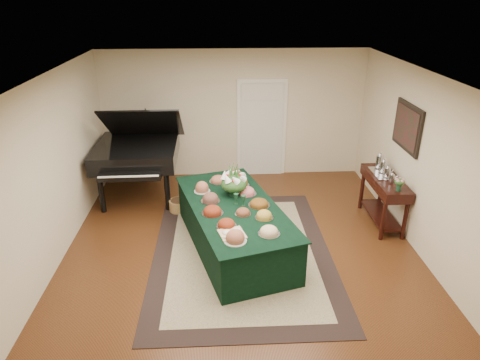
{
  "coord_description": "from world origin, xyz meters",
  "views": [
    {
      "loc": [
        -0.31,
        -5.78,
        3.79
      ],
      "look_at": [
        0.0,
        0.3,
        1.05
      ],
      "focal_mm": 32.0,
      "sensor_mm": 36.0,
      "label": 1
    }
  ],
  "objects_px": {
    "floral_centerpiece": "(234,181)",
    "mahogany_sideboard": "(384,188)",
    "grand_piano": "(137,151)",
    "buffet_table": "(234,226)"
  },
  "relations": [
    {
      "from": "buffet_table",
      "to": "grand_piano",
      "type": "height_order",
      "value": "grand_piano"
    },
    {
      "from": "mahogany_sideboard",
      "to": "buffet_table",
      "type": "bearing_deg",
      "value": -166.25
    },
    {
      "from": "grand_piano",
      "to": "mahogany_sideboard",
      "type": "xyz_separation_m",
      "value": [
        4.38,
        -1.29,
        -0.27
      ]
    },
    {
      "from": "grand_piano",
      "to": "buffet_table",
      "type": "bearing_deg",
      "value": -47.41
    },
    {
      "from": "buffet_table",
      "to": "grand_piano",
      "type": "relative_size",
      "value": 1.58
    },
    {
      "from": "floral_centerpiece",
      "to": "mahogany_sideboard",
      "type": "distance_m",
      "value": 2.62
    },
    {
      "from": "buffet_table",
      "to": "mahogany_sideboard",
      "type": "xyz_separation_m",
      "value": [
        2.6,
        0.64,
        0.3
      ]
    },
    {
      "from": "floral_centerpiece",
      "to": "grand_piano",
      "type": "bearing_deg",
      "value": 138.76
    },
    {
      "from": "floral_centerpiece",
      "to": "mahogany_sideboard",
      "type": "height_order",
      "value": "floral_centerpiece"
    },
    {
      "from": "floral_centerpiece",
      "to": "grand_piano",
      "type": "relative_size",
      "value": 0.23
    }
  ]
}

